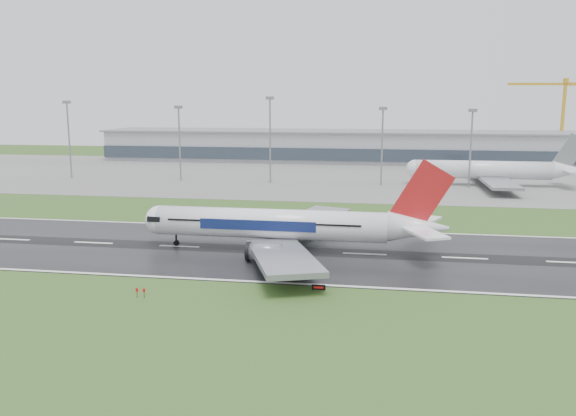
# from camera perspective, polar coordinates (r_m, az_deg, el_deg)

# --- Properties ---
(ground) EXTENTS (520.00, 520.00, 0.00)m
(ground) POSITION_cam_1_polar(r_m,az_deg,el_deg) (123.51, -1.81, -4.18)
(ground) COLOR #2C4D1C
(ground) RESTS_ON ground
(runway) EXTENTS (400.00, 45.00, 0.10)m
(runway) POSITION_cam_1_polar(r_m,az_deg,el_deg) (123.50, -1.81, -4.15)
(runway) COLOR black
(runway) RESTS_ON ground
(apron) EXTENTS (400.00, 130.00, 0.08)m
(apron) POSITION_cam_1_polar(r_m,az_deg,el_deg) (245.33, 3.76, 3.20)
(apron) COLOR slate
(apron) RESTS_ON ground
(terminal) EXTENTS (240.00, 36.00, 15.00)m
(terminal) POSITION_cam_1_polar(r_m,az_deg,el_deg) (304.04, 4.86, 6.02)
(terminal) COLOR #92959D
(terminal) RESTS_ON ground
(main_airliner) EXTENTS (64.71, 61.69, 18.94)m
(main_airliner) POSITION_cam_1_polar(r_m,az_deg,el_deg) (120.96, 0.32, 0.16)
(main_airliner) COLOR white
(main_airliner) RESTS_ON runway
(parked_airliner) EXTENTS (64.56, 60.14, 18.86)m
(parked_airliner) POSITION_cam_1_polar(r_m,az_deg,el_deg) (227.06, 19.26, 4.44)
(parked_airliner) COLOR silver
(parked_airliner) RESTS_ON apron
(tower_crane) EXTENTS (42.45, 8.92, 42.24)m
(tower_crane) POSITION_cam_1_polar(r_m,az_deg,el_deg) (330.02, 25.32, 7.78)
(tower_crane) COLOR gold
(tower_crane) RESTS_ON ground
(runway_sign) EXTENTS (2.31, 0.70, 1.04)m
(runway_sign) POSITION_cam_1_polar(r_m,az_deg,el_deg) (98.10, 3.02, -7.81)
(runway_sign) COLOR black
(runway_sign) RESTS_ON ground
(floodmast_0) EXTENTS (0.64, 0.64, 29.89)m
(floodmast_0) POSITION_cam_1_polar(r_m,az_deg,el_deg) (250.76, -20.65, 6.13)
(floodmast_0) COLOR gray
(floodmast_0) RESTS_ON ground
(floodmast_1) EXTENTS (0.64, 0.64, 28.04)m
(floodmast_1) POSITION_cam_1_polar(r_m,az_deg,el_deg) (231.42, -10.57, 6.08)
(floodmast_1) COLOR gray
(floodmast_1) RESTS_ON ground
(floodmast_2) EXTENTS (0.64, 0.64, 31.46)m
(floodmast_2) POSITION_cam_1_polar(r_m,az_deg,el_deg) (221.80, -1.76, 6.51)
(floodmast_2) COLOR gray
(floodmast_2) RESTS_ON ground
(floodmast_3) EXTENTS (0.64, 0.64, 27.71)m
(floodmast_3) POSITION_cam_1_polar(r_m,az_deg,el_deg) (217.94, 9.20, 5.81)
(floodmast_3) COLOR gray
(floodmast_3) RESTS_ON ground
(floodmast_4) EXTENTS (0.64, 0.64, 27.12)m
(floodmast_4) POSITION_cam_1_polar(r_m,az_deg,el_deg) (220.24, 17.46, 5.43)
(floodmast_4) COLOR gray
(floodmast_4) RESTS_ON ground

